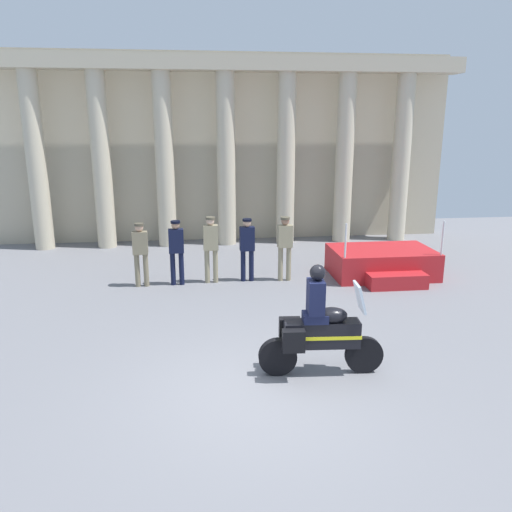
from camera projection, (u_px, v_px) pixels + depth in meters
ground_plane at (258, 392)px, 7.86m from camera, size 28.00×28.00×0.00m
colonnade_backdrop at (225, 142)px, 17.31m from camera, size 15.98×1.47×6.44m
reviewing_stand at (382, 263)px, 13.80m from camera, size 2.75×2.29×1.65m
officer_in_row_0 at (140, 250)px, 12.76m from camera, size 0.39×0.24×1.66m
officer_in_row_1 at (176, 247)px, 12.89m from camera, size 0.39×0.24×1.69m
officer_in_row_2 at (211, 244)px, 13.06m from camera, size 0.39×0.24×1.76m
officer_in_row_3 at (247, 245)px, 13.22m from camera, size 0.39×0.24×1.68m
officer_in_row_4 at (285, 243)px, 13.24m from camera, size 0.39×0.24×1.72m
motorcycle_with_rider at (318, 329)px, 8.25m from camera, size 2.09×0.72×1.90m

